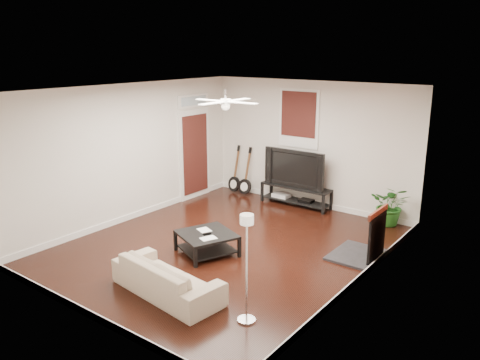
# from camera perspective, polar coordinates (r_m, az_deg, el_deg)

# --- Properties ---
(room) EXTENTS (5.01, 6.01, 2.81)m
(room) POSITION_cam_1_polar(r_m,az_deg,el_deg) (8.34, -1.65, 1.08)
(room) COLOR black
(room) RESTS_ON ground
(brick_accent) EXTENTS (0.02, 2.20, 2.80)m
(brick_accent) POSITION_cam_1_polar(r_m,az_deg,el_deg) (8.02, 17.04, -0.19)
(brick_accent) COLOR brown
(brick_accent) RESTS_ON floor
(fireplace) EXTENTS (0.80, 1.10, 0.92)m
(fireplace) POSITION_cam_1_polar(r_m,az_deg,el_deg) (8.40, 14.70, -6.06)
(fireplace) COLOR black
(fireplace) RESTS_ON floor
(window_back) EXTENTS (1.00, 0.06, 1.30)m
(window_back) POSITION_cam_1_polar(r_m,az_deg,el_deg) (10.82, 6.97, 7.23)
(window_back) COLOR #3B1310
(window_back) RESTS_ON wall_back
(door_left) EXTENTS (0.08, 1.00, 2.50)m
(door_left) POSITION_cam_1_polar(r_m,az_deg,el_deg) (11.35, -5.41, 4.06)
(door_left) COLOR white
(door_left) RESTS_ON wall_left
(tv_stand) EXTENTS (1.64, 0.44, 0.46)m
(tv_stand) POSITION_cam_1_polar(r_m,az_deg,el_deg) (10.99, 6.63, -1.84)
(tv_stand) COLOR black
(tv_stand) RESTS_ON floor
(tv) EXTENTS (1.47, 0.19, 0.85)m
(tv) POSITION_cam_1_polar(r_m,az_deg,el_deg) (10.83, 6.79, 1.48)
(tv) COLOR black
(tv) RESTS_ON tv_stand
(coffee_table) EXTENTS (1.15, 1.15, 0.37)m
(coffee_table) POSITION_cam_1_polar(r_m,az_deg,el_deg) (8.43, -3.95, -7.51)
(coffee_table) COLOR black
(coffee_table) RESTS_ON floor
(sofa) EXTENTS (1.89, 0.92, 0.53)m
(sofa) POSITION_cam_1_polar(r_m,az_deg,el_deg) (7.16, -8.64, -11.30)
(sofa) COLOR #C8AE96
(sofa) RESTS_ON floor
(floor_lamp) EXTENTS (0.27, 0.27, 1.48)m
(floor_lamp) POSITION_cam_1_polar(r_m,az_deg,el_deg) (6.21, 0.79, -10.52)
(floor_lamp) COLOR white
(floor_lamp) RESTS_ON floor
(potted_plant) EXTENTS (0.86, 0.77, 0.84)m
(potted_plant) POSITION_cam_1_polar(r_m,az_deg,el_deg) (10.11, 17.48, -2.86)
(potted_plant) COLOR #1B5117
(potted_plant) RESTS_ON floor
(guitar_left) EXTENTS (0.40, 0.31, 1.19)m
(guitar_left) POSITION_cam_1_polar(r_m,az_deg,el_deg) (11.80, -0.71, 1.30)
(guitar_left) COLOR black
(guitar_left) RESTS_ON floor
(guitar_right) EXTENTS (0.38, 0.27, 1.19)m
(guitar_right) POSITION_cam_1_polar(r_m,az_deg,el_deg) (11.57, 0.57, 1.02)
(guitar_right) COLOR black
(guitar_right) RESTS_ON floor
(ceiling_fan) EXTENTS (1.24, 1.24, 0.32)m
(ceiling_fan) POSITION_cam_1_polar(r_m,az_deg,el_deg) (8.13, -1.71, 9.30)
(ceiling_fan) COLOR white
(ceiling_fan) RESTS_ON ceiling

